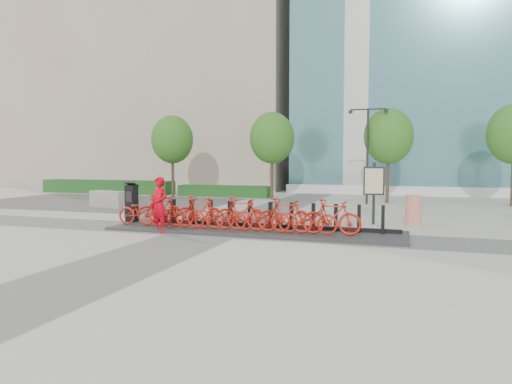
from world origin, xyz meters
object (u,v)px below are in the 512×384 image
(worker_red, at_px, (159,205))
(jersey_barrier, at_px, (108,199))
(bike_0, at_px, (142,211))
(kiosk, at_px, (132,203))
(construction_barrel, at_px, (413,210))
(map_sign, at_px, (374,184))

(worker_red, bearing_deg, jersey_barrier, 152.37)
(worker_red, bearing_deg, bike_0, 161.12)
(bike_0, height_order, kiosk, kiosk)
(construction_barrel, bearing_deg, map_sign, -174.26)
(worker_red, distance_m, map_sign, 7.55)
(bike_0, xyz_separation_m, construction_barrel, (8.83, 3.41, -0.02))
(kiosk, xyz_separation_m, worker_red, (1.99, -1.46, 0.11))
(bike_0, xyz_separation_m, kiosk, (-0.86, 0.68, 0.22))
(kiosk, bearing_deg, map_sign, 22.61)
(worker_red, height_order, map_sign, map_sign)
(bike_0, relative_size, construction_barrel, 1.69)
(bike_0, bearing_deg, jersey_barrier, 45.00)
(kiosk, distance_m, map_sign, 8.76)
(construction_barrel, bearing_deg, jersey_barrier, 172.95)
(worker_red, xyz_separation_m, map_sign, (6.35, 4.05, 0.58))
(bike_0, distance_m, map_sign, 8.21)
(kiosk, distance_m, construction_barrel, 10.07)
(bike_0, xyz_separation_m, worker_red, (1.13, -0.78, 0.33))
(map_sign, bearing_deg, worker_red, -160.46)
(construction_barrel, xyz_separation_m, jersey_barrier, (-13.97, 1.73, -0.13))
(jersey_barrier, height_order, map_sign, map_sign)
(kiosk, bearing_deg, bike_0, -32.95)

